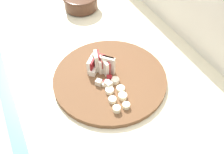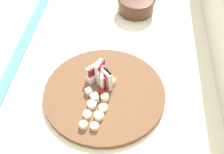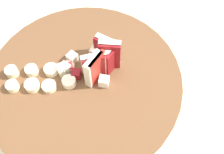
{
  "view_description": "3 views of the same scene",
  "coord_description": "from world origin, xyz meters",
  "px_view_note": "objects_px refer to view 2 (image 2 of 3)",
  "views": [
    {
      "loc": [
        0.44,
        -0.24,
        1.5
      ],
      "look_at": [
        -0.01,
        -0.02,
        0.96
      ],
      "focal_mm": 39.65,
      "sensor_mm": 36.0,
      "label": 1
    },
    {
      "loc": [
        0.46,
        0.07,
        1.56
      ],
      "look_at": [
        -0.1,
        0.01,
        0.93
      ],
      "focal_mm": 44.42,
      "sensor_mm": 36.0,
      "label": 2
    },
    {
      "loc": [
        -0.05,
        0.25,
        1.33
      ],
      "look_at": [
        -0.1,
        0.02,
        0.94
      ],
      "focal_mm": 41.64,
      "sensor_mm": 36.0,
      "label": 3
    }
  ],
  "objects_px": {
    "cutting_board": "(104,93)",
    "banana_slice_rows": "(95,111)",
    "apple_wedge_fan": "(101,74)",
    "ceramic_bowl": "(136,4)",
    "apple_dice_pile": "(98,85)"
  },
  "relations": [
    {
      "from": "cutting_board",
      "to": "banana_slice_rows",
      "type": "distance_m",
      "value": 0.08
    },
    {
      "from": "apple_wedge_fan",
      "to": "ceramic_bowl",
      "type": "distance_m",
      "value": 0.41
    },
    {
      "from": "cutting_board",
      "to": "apple_wedge_fan",
      "type": "xyz_separation_m",
      "value": [
        -0.04,
        -0.01,
        0.04
      ]
    },
    {
      "from": "cutting_board",
      "to": "apple_wedge_fan",
      "type": "relative_size",
      "value": 4.26
    },
    {
      "from": "banana_slice_rows",
      "to": "ceramic_bowl",
      "type": "height_order",
      "value": "ceramic_bowl"
    },
    {
      "from": "apple_dice_pile",
      "to": "ceramic_bowl",
      "type": "distance_m",
      "value": 0.44
    },
    {
      "from": "apple_wedge_fan",
      "to": "ceramic_bowl",
      "type": "height_order",
      "value": "apple_wedge_fan"
    },
    {
      "from": "cutting_board",
      "to": "ceramic_bowl",
      "type": "relative_size",
      "value": 2.39
    },
    {
      "from": "cutting_board",
      "to": "banana_slice_rows",
      "type": "xyz_separation_m",
      "value": [
        0.08,
        -0.02,
        0.01
      ]
    },
    {
      "from": "apple_wedge_fan",
      "to": "apple_dice_pile",
      "type": "height_order",
      "value": "apple_wedge_fan"
    },
    {
      "from": "cutting_board",
      "to": "apple_dice_pile",
      "type": "relative_size",
      "value": 3.45
    },
    {
      "from": "cutting_board",
      "to": "ceramic_bowl",
      "type": "height_order",
      "value": "ceramic_bowl"
    },
    {
      "from": "banana_slice_rows",
      "to": "apple_wedge_fan",
      "type": "bearing_deg",
      "value": 178.69
    },
    {
      "from": "banana_slice_rows",
      "to": "apple_dice_pile",
      "type": "bearing_deg",
      "value": -176.75
    },
    {
      "from": "apple_wedge_fan",
      "to": "banana_slice_rows",
      "type": "xyz_separation_m",
      "value": [
        0.12,
        -0.0,
        -0.02
      ]
    }
  ]
}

